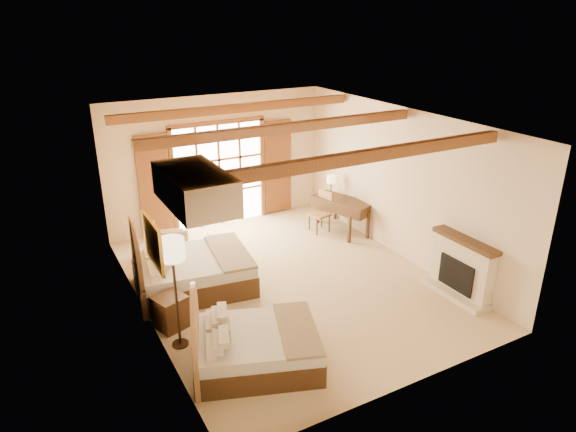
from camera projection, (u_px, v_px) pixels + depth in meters
floor at (287, 281)px, 10.19m from camera, size 7.00×7.00×0.00m
wall_back at (218, 161)px, 12.44m from camera, size 5.50×0.00×5.50m
wall_left at (139, 235)px, 8.37m from camera, size 0.00×7.00×7.00m
wall_right at (401, 184)px, 10.82m from camera, size 0.00×7.00×7.00m
ceiling at (287, 121)px, 8.99m from camera, size 7.00×7.00×0.00m
ceiling_beams at (287, 128)px, 9.04m from camera, size 5.39×4.60×0.18m
french_doors at (220, 176)px, 12.52m from camera, size 3.95×0.08×2.60m
fireplace at (461, 271)px, 9.53m from camera, size 0.46×1.40×1.16m
painting at (153, 243)px, 7.72m from camera, size 0.06×0.95×0.75m
canopy_valance at (195, 188)px, 6.39m from camera, size 0.70×1.40×0.45m
bed_near at (248, 346)px, 7.61m from camera, size 2.30×1.94×1.22m
bed_far at (185, 270)px, 9.72m from camera, size 2.36×1.89×1.42m
nightstand at (171, 312)px, 8.64m from camera, size 0.61×0.61×0.58m
floor_lamp at (172, 256)px, 7.67m from camera, size 0.40×0.40×1.87m
armchair at (170, 239)px, 11.20m from camera, size 0.96×0.98×0.71m
ottoman at (221, 242)px, 11.45m from camera, size 0.62×0.62×0.38m
desk at (342, 214)px, 12.41m from camera, size 1.08×1.60×0.80m
desk_chair at (320, 219)px, 12.41m from camera, size 0.53×0.52×0.99m
desk_lamp at (331, 180)px, 12.59m from camera, size 0.22×0.22×0.45m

